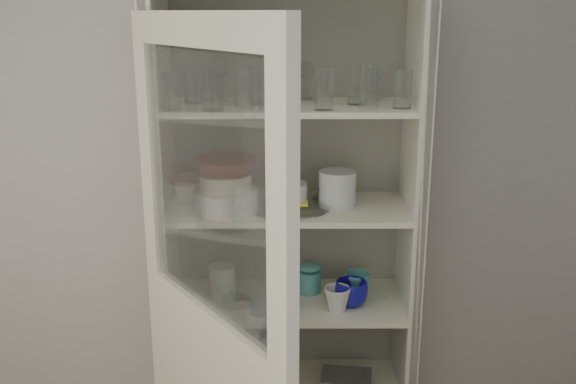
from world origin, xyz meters
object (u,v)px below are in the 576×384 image
at_px(teal_jar, 310,279).
at_px(plate_stack_back, 202,187).
at_px(goblet_2, 307,79).
at_px(mug_teal, 357,284).
at_px(grey_bowl_stack, 337,189).
at_px(yellow_trivet, 288,200).
at_px(tin_box, 346,381).
at_px(cupboard_door, 212,374).
at_px(terracotta_bowl, 225,166).
at_px(measuring_cups, 234,301).
at_px(mug_blue, 351,293).
at_px(cream_bowl, 226,182).
at_px(pantry_cabinet, 288,274).
at_px(goblet_3, 375,81).
at_px(white_canister, 222,281).
at_px(goblet_1, 275,77).
at_px(goblet_0, 219,77).
at_px(mug_white, 337,299).
at_px(plate_stack_front, 226,200).
at_px(glass_platter, 288,204).
at_px(white_ramekin, 288,191).
at_px(cream_dish, 225,380).

bearing_deg(teal_jar, plate_stack_back, 171.96).
xyz_separation_m(goblet_2, teal_jar, (0.02, -0.07, -0.82)).
bearing_deg(mug_teal, grey_bowl_stack, -135.71).
height_order(mug_teal, teal_jar, teal_jar).
xyz_separation_m(yellow_trivet, tin_box, (0.24, -0.02, -0.79)).
bearing_deg(goblet_2, yellow_trivet, -117.41).
bearing_deg(grey_bowl_stack, cupboard_door, -126.87).
xyz_separation_m(cupboard_door, terracotta_bowl, (0.01, 0.52, 0.56)).
height_order(goblet_2, measuring_cups, goblet_2).
xyz_separation_m(mug_blue, measuring_cups, (-0.47, -0.00, -0.03)).
distance_m(cream_bowl, grey_bowl_stack, 0.44).
distance_m(pantry_cabinet, terracotta_bowl, 0.57).
bearing_deg(cupboard_door, goblet_3, 105.54).
xyz_separation_m(mug_blue, white_canister, (-0.52, 0.10, 0.01)).
xyz_separation_m(pantry_cabinet, goblet_2, (0.07, 0.06, 0.80)).
xyz_separation_m(terracotta_bowl, tin_box, (0.48, 0.04, -0.94)).
bearing_deg(terracotta_bowl, yellow_trivet, 13.18).
bearing_deg(goblet_1, grey_bowl_stack, -26.07).
bearing_deg(goblet_3, mug_teal, -123.84).
relative_size(goblet_0, mug_white, 1.74).
relative_size(plate_stack_front, glass_platter, 0.70).
bearing_deg(terracotta_bowl, glass_platter, 13.18).
bearing_deg(cupboard_door, plate_stack_front, 144.59).
relative_size(grey_bowl_stack, teal_jar, 1.30).
relative_size(goblet_3, grey_bowl_stack, 1.04).
height_order(goblet_1, plate_stack_back, goblet_1).
xyz_separation_m(cupboard_door, yellow_trivet, (0.25, 0.58, 0.41)).
height_order(white_ramekin, mug_blue, white_ramekin).
bearing_deg(white_canister, grey_bowl_stack, -4.62).
distance_m(measuring_cups, cream_dish, 0.39).
distance_m(mug_teal, white_canister, 0.56).
relative_size(goblet_1, white_ramekin, 1.19).
relative_size(cupboard_door, white_canister, 15.31).
xyz_separation_m(glass_platter, white_ramekin, (0.00, 0.00, 0.05)).
xyz_separation_m(pantry_cabinet, white_canister, (-0.27, -0.04, -0.01)).
bearing_deg(yellow_trivet, terracotta_bowl, -166.82).
xyz_separation_m(cupboard_door, mug_teal, (0.53, 0.62, 0.04)).
relative_size(cream_bowl, grey_bowl_stack, 1.34).
relative_size(pantry_cabinet, teal_jar, 18.77).
height_order(mug_white, cream_dish, mug_white).
distance_m(cupboard_door, mug_blue, 0.72).
height_order(terracotta_bowl, mug_white, terracotta_bowl).
bearing_deg(grey_bowl_stack, pantry_cabinet, 158.99).
bearing_deg(goblet_3, cream_bowl, -163.11).
relative_size(yellow_trivet, grey_bowl_stack, 1.03).
xyz_separation_m(goblet_3, mug_blue, (-0.09, -0.17, -0.82)).
height_order(white_ramekin, tin_box, white_ramekin).
relative_size(yellow_trivet, tin_box, 0.71).
distance_m(cream_bowl, tin_box, 1.01).
xyz_separation_m(goblet_2, goblet_3, (0.26, -0.02, -0.00)).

